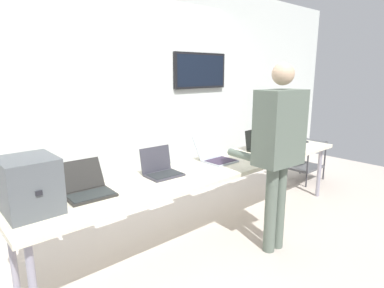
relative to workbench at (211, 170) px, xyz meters
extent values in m
cube|color=#BBAEA4|center=(0.00, 0.00, -0.70)|extent=(8.00, 8.00, 0.04)
cube|color=silver|center=(0.00, 1.13, 0.72)|extent=(8.00, 0.06, 2.80)
cube|color=black|center=(0.84, 1.08, 0.99)|extent=(0.90, 0.05, 0.47)
cube|color=black|center=(0.84, 1.06, 0.99)|extent=(0.84, 0.02, 0.41)
cube|color=beige|center=(0.00, 0.00, 0.02)|extent=(3.79, 0.70, 0.04)
cylinder|color=gray|center=(1.80, -0.25, -0.34)|extent=(0.05, 0.05, 0.68)
cylinder|color=gray|center=(-1.80, 0.25, -0.34)|extent=(0.05, 0.05, 0.68)
cylinder|color=gray|center=(1.80, 0.25, -0.34)|extent=(0.05, 0.05, 0.68)
cube|color=#51565A|center=(-1.68, 0.04, 0.23)|extent=(0.34, 0.39, 0.38)
cube|color=black|center=(-1.68, -0.15, 0.23)|extent=(0.04, 0.01, 0.03)
cube|color=#272623|center=(-1.27, 0.04, 0.05)|extent=(0.36, 0.27, 0.02)
cube|color=#272C2C|center=(-1.27, 0.02, 0.06)|extent=(0.33, 0.22, 0.00)
cube|color=#272623|center=(-1.26, 0.22, 0.17)|extent=(0.35, 0.14, 0.22)
cube|color=#B4C9EE|center=(-1.26, 0.22, 0.17)|extent=(0.32, 0.12, 0.19)
cube|color=#383741|center=(-0.55, 0.06, 0.05)|extent=(0.33, 0.25, 0.02)
cube|color=#262A2C|center=(-0.55, 0.05, 0.06)|extent=(0.30, 0.20, 0.00)
cube|color=#383741|center=(-0.54, 0.20, 0.18)|extent=(0.32, 0.06, 0.23)
cube|color=black|center=(-0.54, 0.20, 0.18)|extent=(0.29, 0.05, 0.20)
cube|color=#A8AFBB|center=(0.17, 0.05, 0.05)|extent=(0.31, 0.27, 0.02)
cube|color=#312739|center=(0.17, 0.03, 0.06)|extent=(0.28, 0.22, 0.00)
cube|color=#A8AFBB|center=(0.17, 0.24, 0.18)|extent=(0.31, 0.14, 0.23)
cube|color=silver|center=(0.17, 0.25, 0.17)|extent=(0.28, 0.12, 0.20)
cube|color=black|center=(0.93, 0.04, 0.05)|extent=(0.38, 0.26, 0.02)
cube|color=#263033|center=(0.94, 0.03, 0.06)|extent=(0.35, 0.21, 0.00)
cube|color=black|center=(0.92, 0.18, 0.18)|extent=(0.37, 0.07, 0.23)
cube|color=black|center=(0.92, 0.18, 0.18)|extent=(0.34, 0.06, 0.20)
cube|color=#23252B|center=(1.63, 0.05, 0.05)|extent=(0.33, 0.26, 0.02)
cube|color=#31332E|center=(1.63, 0.04, 0.06)|extent=(0.30, 0.21, 0.00)
cube|color=#23252B|center=(1.65, 0.21, 0.16)|extent=(0.32, 0.13, 0.21)
cube|color=#285142|center=(1.65, 0.21, 0.16)|extent=(0.29, 0.11, 0.18)
cylinder|color=#566256|center=(0.15, -0.63, -0.26)|extent=(0.12, 0.12, 0.84)
cylinder|color=#566256|center=(0.28, -0.63, -0.26)|extent=(0.12, 0.12, 0.84)
cube|color=#566256|center=(0.22, -0.63, 0.49)|extent=(0.46, 0.29, 0.67)
sphere|color=tan|center=(0.22, -0.63, 0.96)|extent=(0.19, 0.19, 0.19)
cylinder|color=#566256|center=(0.07, -0.33, 0.21)|extent=(0.09, 0.32, 0.07)
cylinder|color=#566256|center=(0.40, -0.35, 0.21)|extent=(0.09, 0.32, 0.07)
cylinder|color=#344E99|center=(1.08, -0.25, 0.09)|extent=(0.08, 0.08, 0.09)
cube|color=#4A4B4F|center=(2.27, 0.24, -0.09)|extent=(0.56, 0.44, 0.03)
cube|color=#4A4B4F|center=(2.27, 0.24, -0.47)|extent=(0.53, 0.42, 0.03)
cylinder|color=#333338|center=(2.01, 0.04, -0.38)|extent=(0.02, 0.02, 0.61)
cylinder|color=#333338|center=(2.53, 0.04, -0.38)|extent=(0.02, 0.02, 0.61)
cylinder|color=#333338|center=(2.01, 0.44, -0.38)|extent=(0.02, 0.02, 0.61)
cylinder|color=#333338|center=(2.53, 0.44, -0.38)|extent=(0.02, 0.02, 0.61)
camera|label=1|loc=(-2.22, -2.21, 0.97)|focal=30.12mm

